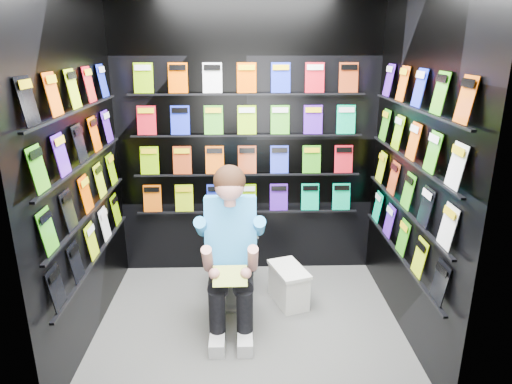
{
  "coord_description": "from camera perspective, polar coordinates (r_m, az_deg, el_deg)",
  "views": [
    {
      "loc": [
        -0.04,
        -3.14,
        2.15
      ],
      "look_at": [
        0.06,
        0.15,
        1.07
      ],
      "focal_mm": 32.0,
      "sensor_mm": 36.0,
      "label": 1
    }
  ],
  "objects": [
    {
      "name": "floor",
      "position": [
        3.81,
        -0.84,
        -16.28
      ],
      "size": [
        2.4,
        2.4,
        0.0
      ],
      "primitive_type": "plane",
      "color": "#585855",
      "rests_on": "ground"
    },
    {
      "name": "wall_back",
      "position": [
        4.23,
        -1.13,
        6.52
      ],
      "size": [
        2.4,
        0.04,
        2.6
      ],
      "primitive_type": "cube",
      "color": "black",
      "rests_on": "floor"
    },
    {
      "name": "wall_front",
      "position": [
        2.3,
        -0.61,
        -3.58
      ],
      "size": [
        2.4,
        0.04,
        2.6
      ],
      "primitive_type": "cube",
      "color": "black",
      "rests_on": "floor"
    },
    {
      "name": "wall_left",
      "position": [
        3.45,
        -21.3,
        2.61
      ],
      "size": [
        0.04,
        2.0,
        2.6
      ],
      "primitive_type": "cube",
      "color": "black",
      "rests_on": "floor"
    },
    {
      "name": "wall_right",
      "position": [
        3.48,
        19.25,
        2.95
      ],
      "size": [
        0.04,
        2.0,
        2.6
      ],
      "primitive_type": "cube",
      "color": "black",
      "rests_on": "floor"
    },
    {
      "name": "comics_back",
      "position": [
        4.2,
        -1.13,
        6.5
      ],
      "size": [
        2.1,
        0.06,
        1.37
      ],
      "primitive_type": null,
      "color": "orange",
      "rests_on": "wall_back"
    },
    {
      "name": "comics_left",
      "position": [
        3.44,
        -20.84,
        2.7
      ],
      "size": [
        0.06,
        1.7,
        1.37
      ],
      "primitive_type": null,
      "color": "orange",
      "rests_on": "wall_left"
    },
    {
      "name": "comics_right",
      "position": [
        3.47,
        18.79,
        3.03
      ],
      "size": [
        0.06,
        1.7,
        1.37
      ],
      "primitive_type": null,
      "color": "orange",
      "rests_on": "wall_right"
    },
    {
      "name": "toilet",
      "position": [
        4.03,
        -2.95,
        -8.14
      ],
      "size": [
        0.43,
        0.76,
        0.73
      ],
      "primitive_type": "imported",
      "rotation": [
        0.0,
        0.0,
        3.16
      ],
      "color": "white",
      "rests_on": "floor"
    },
    {
      "name": "longbox",
      "position": [
        4.03,
        4.09,
        -11.71
      ],
      "size": [
        0.33,
        0.45,
        0.3
      ],
      "primitive_type": "cube",
      "rotation": [
        0.0,
        0.0,
        0.32
      ],
      "color": "silver",
      "rests_on": "floor"
    },
    {
      "name": "longbox_lid",
      "position": [
        3.95,
        4.15,
        -9.63
      ],
      "size": [
        0.36,
        0.47,
        0.03
      ],
      "primitive_type": "cube",
      "rotation": [
        0.0,
        0.0,
        0.32
      ],
      "color": "silver",
      "rests_on": "longbox"
    },
    {
      "name": "reader",
      "position": [
        3.52,
        -3.18,
        -4.88
      ],
      "size": [
        0.54,
        0.79,
        1.43
      ],
      "primitive_type": null,
      "rotation": [
        0.0,
        0.0,
        0.02
      ],
      "color": "#2880C8",
      "rests_on": "toilet"
    },
    {
      "name": "held_comic",
      "position": [
        3.29,
        -3.27,
        -10.45
      ],
      "size": [
        0.25,
        0.15,
        0.1
      ],
      "primitive_type": "cube",
      "rotation": [
        -0.96,
        0.0,
        0.02
      ],
      "color": "green",
      "rests_on": "reader"
    }
  ]
}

